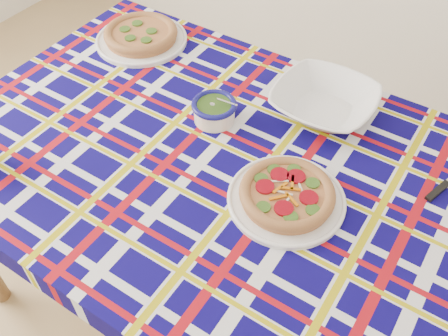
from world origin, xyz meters
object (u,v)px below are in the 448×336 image
Objects in this scene: dining_table at (232,185)px; pesto_bowl at (214,109)px; serving_bowl at (324,102)px; main_focaccia_plate at (287,194)px.

pesto_bowl reaches higher than dining_table.
pesto_bowl is (-0.14, 0.13, 0.12)m from dining_table.
pesto_bowl is at bearing -140.36° from serving_bowl.
serving_bowl is (-0.07, 0.36, 0.01)m from main_focaccia_plate.
serving_bowl is at bearing 72.04° from dining_table.
pesto_bowl is at bearing 154.17° from main_focaccia_plate.
dining_table is 0.37m from serving_bowl.
main_focaccia_plate is at bearing -25.83° from pesto_bowl.
dining_table is 5.38× the size of main_focaccia_plate.
serving_bowl reaches higher than dining_table.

